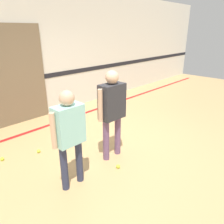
% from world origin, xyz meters
% --- Properties ---
extents(ground_plane, '(16.00, 16.00, 0.00)m').
position_xyz_m(ground_plane, '(0.00, 0.00, 0.00)').
color(ground_plane, tan).
extents(wall_back, '(16.00, 0.07, 3.20)m').
position_xyz_m(wall_back, '(0.00, 2.66, 1.60)').
color(wall_back, silver).
rests_on(wall_back, ground_plane).
extents(floor_stripe, '(14.40, 0.10, 0.01)m').
position_xyz_m(floor_stripe, '(0.00, 1.92, 0.00)').
color(floor_stripe, red).
rests_on(floor_stripe, ground_plane).
extents(person_instructor, '(0.59, 0.26, 1.56)m').
position_xyz_m(person_instructor, '(-0.20, -0.11, 0.96)').
color(person_instructor, '#6B4C70').
rests_on(person_instructor, ground_plane).
extents(person_student_left, '(0.55, 0.23, 1.45)m').
position_xyz_m(person_student_left, '(-1.15, -0.22, 0.89)').
color(person_student_left, '#2D334C').
rests_on(person_student_left, ground_plane).
extents(racket_spare_on_floor, '(0.43, 0.48, 0.03)m').
position_xyz_m(racket_spare_on_floor, '(-0.33, 1.00, 0.01)').
color(racket_spare_on_floor, '#C6D838').
rests_on(racket_spare_on_floor, ground_plane).
extents(tennis_ball_near_instructor, '(0.07, 0.07, 0.07)m').
position_xyz_m(tennis_ball_near_instructor, '(-0.40, -0.44, 0.03)').
color(tennis_ball_near_instructor, '#CCE038').
rests_on(tennis_ball_near_instructor, ground_plane).
extents(tennis_ball_by_spare_racket, '(0.07, 0.07, 0.07)m').
position_xyz_m(tennis_ball_by_spare_racket, '(-0.12, 0.85, 0.03)').
color(tennis_ball_by_spare_racket, '#CCE038').
rests_on(tennis_ball_by_spare_racket, ground_plane).
extents(tennis_ball_stray_left, '(0.07, 0.07, 0.07)m').
position_xyz_m(tennis_ball_stray_left, '(-1.64, 1.19, 0.03)').
color(tennis_ball_stray_left, '#CCE038').
rests_on(tennis_ball_stray_left, ground_plane).
extents(tennis_ball_stray_right, '(0.07, 0.07, 0.07)m').
position_xyz_m(tennis_ball_stray_right, '(-1.06, 0.96, 0.03)').
color(tennis_ball_stray_right, '#CCE038').
rests_on(tennis_ball_stray_right, ground_plane).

